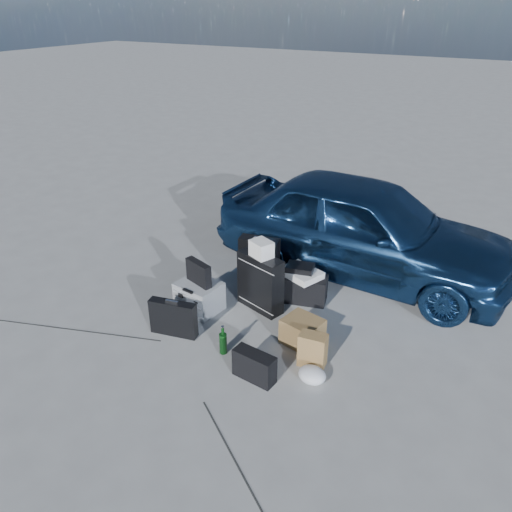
{
  "coord_description": "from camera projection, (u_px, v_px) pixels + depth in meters",
  "views": [
    {
      "loc": [
        2.29,
        -3.42,
        3.2
      ],
      "look_at": [
        -0.12,
        0.85,
        0.66
      ],
      "focal_mm": 35.0,
      "sensor_mm": 36.0,
      "label": 1
    }
  ],
  "objects": [
    {
      "name": "white_carton",
      "position": [
        261.0,
        249.0,
        5.44
      ],
      "size": [
        0.29,
        0.26,
        0.19
      ],
      "primitive_type": "cube",
      "rotation": [
        0.0,
        0.0,
        -0.41
      ],
      "color": "white",
      "rests_on": "suitcase_right"
    },
    {
      "name": "pelican_case",
      "position": [
        199.0,
        296.0,
        5.69
      ],
      "size": [
        0.52,
        0.44,
        0.34
      ],
      "primitive_type": "cube",
      "rotation": [
        0.0,
        0.0,
        -0.13
      ],
      "color": "#9B9DA0",
      "rests_on": "ground"
    },
    {
      "name": "cardboard_box",
      "position": [
        302.0,
        331.0,
        5.14
      ],
      "size": [
        0.43,
        0.4,
        0.28
      ],
      "primitive_type": "cube",
      "rotation": [
        0.0,
        0.0,
        -0.21
      ],
      "color": "#966841",
      "rests_on": "ground"
    },
    {
      "name": "briefcase",
      "position": [
        173.0,
        318.0,
        5.26
      ],
      "size": [
        0.52,
        0.22,
        0.4
      ],
      "primitive_type": "cube",
      "rotation": [
        0.0,
        0.0,
        0.21
      ],
      "color": "black",
      "rests_on": "ground"
    },
    {
      "name": "plastic_bag",
      "position": [
        312.0,
        375.0,
        4.65
      ],
      "size": [
        0.31,
        0.28,
        0.15
      ],
      "primitive_type": "ellipsoid",
      "rotation": [
        0.0,
        0.0,
        -0.18
      ],
      "color": "silver",
      "rests_on": "ground"
    },
    {
      "name": "flat_box_white",
      "position": [
        301.0,
        273.0,
        5.79
      ],
      "size": [
        0.53,
        0.47,
        0.08
      ],
      "primitive_type": "cube",
      "rotation": [
        0.0,
        0.0,
        -0.36
      ],
      "color": "white",
      "rests_on": "duffel_bag"
    },
    {
      "name": "suitcase_left",
      "position": [
        259.0,
        262.0,
        6.13
      ],
      "size": [
        0.51,
        0.26,
        0.63
      ],
      "primitive_type": "cube",
      "rotation": [
        0.0,
        0.0,
        0.18
      ],
      "color": "black",
      "rests_on": "ground"
    },
    {
      "name": "green_bottle",
      "position": [
        223.0,
        340.0,
        4.99
      ],
      "size": [
        0.09,
        0.09,
        0.31
      ],
      "primitive_type": "cylinder",
      "rotation": [
        0.0,
        0.0,
        -0.1
      ],
      "color": "black",
      "rests_on": "ground"
    },
    {
      "name": "messenger_bag",
      "position": [
        254.0,
        366.0,
        4.65
      ],
      "size": [
        0.43,
        0.2,
        0.29
      ],
      "primitive_type": "cube",
      "rotation": [
        0.0,
        0.0,
        -0.11
      ],
      "color": "black",
      "rests_on": "ground"
    },
    {
      "name": "laptop_bag",
      "position": [
        199.0,
        273.0,
        5.56
      ],
      "size": [
        0.37,
        0.2,
        0.27
      ],
      "primitive_type": "cube",
      "rotation": [
        0.0,
        0.0,
        -0.31
      ],
      "color": "black",
      "rests_on": "pelican_case"
    },
    {
      "name": "kraft_bag",
      "position": [
        313.0,
        350.0,
        4.82
      ],
      "size": [
        0.28,
        0.19,
        0.35
      ],
      "primitive_type": "cube",
      "rotation": [
        0.0,
        0.0,
        0.11
      ],
      "color": "#A18546",
      "rests_on": "ground"
    },
    {
      "name": "suitcase_right",
      "position": [
        260.0,
        282.0,
        5.65
      ],
      "size": [
        0.59,
        0.35,
        0.67
      ],
      "primitive_type": "cube",
      "rotation": [
        0.0,
        0.0,
        -0.29
      ],
      "color": "black",
      "rests_on": "ground"
    },
    {
      "name": "car",
      "position": [
        363.0,
        227.0,
        6.27
      ],
      "size": [
        3.78,
        1.64,
        1.27
      ],
      "primitive_type": "imported",
      "rotation": [
        0.0,
        0.0,
        1.53
      ],
      "color": "navy",
      "rests_on": "ground"
    },
    {
      "name": "flat_box_black",
      "position": [
        300.0,
        268.0,
        5.75
      ],
      "size": [
        0.35,
        0.29,
        0.07
      ],
      "primitive_type": "cube",
      "rotation": [
        0.0,
        0.0,
        0.23
      ],
      "color": "black",
      "rests_on": "flat_box_white"
    },
    {
      "name": "ground",
      "position": [
        225.0,
        349.0,
        5.12
      ],
      "size": [
        60.0,
        60.0,
        0.0
      ],
      "primitive_type": "plane",
      "color": "#A2A39E",
      "rests_on": "ground"
    },
    {
      "name": "duffel_bag",
      "position": [
        299.0,
        288.0,
        5.88
      ],
      "size": [
        0.69,
        0.43,
        0.32
      ],
      "primitive_type": "cube",
      "rotation": [
        0.0,
        0.0,
        0.26
      ],
      "color": "black",
      "rests_on": "ground"
    }
  ]
}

